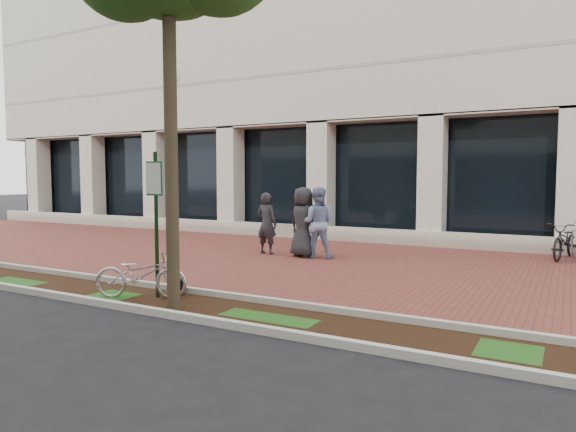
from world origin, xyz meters
The scene contains 11 objects.
ground centered at (0.00, 0.00, 0.00)m, with size 120.00×120.00×0.00m, color black.
brick_plaza centered at (0.00, 0.00, 0.01)m, with size 40.00×9.00×0.01m, color brown.
planting_strip centered at (0.00, -5.25, 0.01)m, with size 40.00×1.50×0.01m, color black.
curb_plaza_side centered at (0.00, -4.50, 0.06)m, with size 40.00×0.12×0.12m, color beige.
curb_street_side centered at (0.00, -6.00, 0.06)m, with size 40.00×0.12×0.12m, color beige.
parking_sign centered at (-0.63, -5.06, 1.68)m, with size 0.34×0.07×2.67m.
lamppost centered at (-0.45, -4.73, 2.42)m, with size 0.36×0.36×4.28m.
locked_bicycle centered at (-0.84, -5.25, 0.45)m, with size 0.60×1.71×0.90m, color #BDBCC1.
pedestrian_left centered at (-1.70, 0.58, 0.89)m, with size 0.65×0.43×1.79m, color #29292E.
pedestrian_mid centered at (-0.10, 0.63, 0.98)m, with size 0.95×0.74×1.95m, color #7F93BE.
pedestrian_right centered at (-0.51, 0.57, 0.98)m, with size 0.95×0.62×1.95m, color #27272B.
Camera 1 is at (5.97, -12.04, 2.20)m, focal length 32.00 mm.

